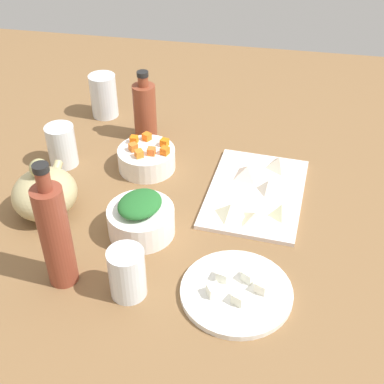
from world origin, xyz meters
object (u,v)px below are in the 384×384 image
drinking_glass_0 (62,146)px  drinking_glass_2 (104,96)px  bottle_1 (145,110)px  drinking_glass_1 (127,273)px  plate_tofu (236,292)px  cutting_board (256,193)px  teapot (45,193)px  bowl_carrots (147,159)px  bowl_greens (141,221)px  bottle_0 (55,234)px

drinking_glass_0 → drinking_glass_2: 25.65cm
drinking_glass_0 → bottle_1: bearing=-46.3°
bottle_1 → drinking_glass_1: bottle_1 is taller
plate_tofu → bottle_1: bottle_1 is taller
cutting_board → plate_tofu: plate_tofu is taller
cutting_board → drinking_glass_2: drinking_glass_2 is taller
teapot → drinking_glass_1: teapot is taller
plate_tofu → bowl_carrots: bearing=36.1°
drinking_glass_0 → bowl_carrots: bearing=-84.4°
cutting_board → bowl_greens: 28.60cm
teapot → drinking_glass_2: (43.95, 1.18, 0.82)cm
cutting_board → plate_tofu: size_ratio=1.47×
cutting_board → bowl_carrots: size_ratio=2.20×
bowl_greens → bottle_1: bottle_1 is taller
drinking_glass_1 → bottle_1: bearing=11.4°
plate_tofu → bowl_greens: bowl_greens is taller
bowl_carrots → plate_tofu: bearing=-143.9°
plate_tofu → bottle_0: bottle_0 is taller
bowl_greens → drinking_glass_2: drinking_glass_2 is taller
plate_tofu → drinking_glass_0: drinking_glass_0 is taller
cutting_board → drinking_glass_2: (29.20, 45.93, 5.60)cm
cutting_board → drinking_glass_1: bearing=148.9°
bowl_greens → teapot: (2.72, 22.26, 2.19)cm
drinking_glass_0 → drinking_glass_1: drinking_glass_0 is taller
bottle_0 → bowl_carrots: bearing=-9.1°
bottle_0 → drinking_glass_2: 63.67cm
bowl_carrots → bottle_0: bearing=170.9°
drinking_glass_2 → plate_tofu: bearing=-143.0°
cutting_board → teapot: 47.36cm
bowl_carrots → bottle_0: (-38.78, 6.23, 8.74)cm
cutting_board → bowl_greens: bearing=127.8°
bottle_0 → drinking_glass_2: (62.26, 12.26, -5.32)cm
bottle_0 → drinking_glass_1: size_ratio=2.60×
plate_tofu → bottle_1: (50.66, 30.61, 7.44)cm
teapot → bottle_0: bearing=-148.8°
bowl_greens → bowl_carrots: (23.19, 4.95, -0.41)cm
bowl_greens → bowl_carrots: size_ratio=1.00×
bowl_greens → teapot: teapot is taller
bowl_carrots → bottle_1: (14.10, 3.91, 5.35)cm
bowl_carrots → drinking_glass_2: bearing=38.2°
cutting_board → drinking_glass_2: 54.72cm
bowl_greens → bottle_0: bottle_0 is taller
bottle_0 → plate_tofu: bearing=-86.1°
bowl_greens → drinking_glass_2: bearing=26.7°
drinking_glass_1 → drinking_glass_2: bearing=21.9°
bottle_0 → drinking_glass_0: 39.98cm
plate_tofu → drinking_glass_1: 20.52cm
bottle_0 → drinking_glass_1: bearing=-94.3°
bottle_0 → teapot: bearing=31.2°
bowl_greens → drinking_glass_2: 52.31cm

